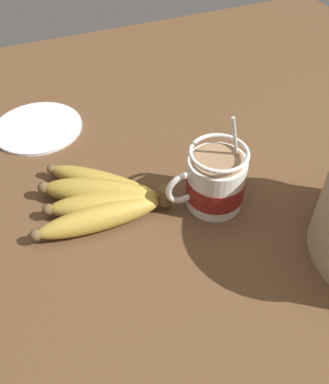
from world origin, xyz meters
The scene contains 4 objects.
table centered at (0.00, 0.00, 1.81)cm, with size 137.69×137.69×3.62cm.
coffee_mug centered at (-3.88, -3.28, 7.97)cm, with size 12.71×8.80×15.32cm.
banana_bunch centered at (12.27, -8.48, 5.63)cm, with size 21.01×16.69×4.43cm.
small_plate centered at (17.58, -32.62, 3.92)cm, with size 16.27×16.27×0.60cm.
Camera 1 is at (20.60, 36.32, 51.31)cm, focal length 40.00 mm.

